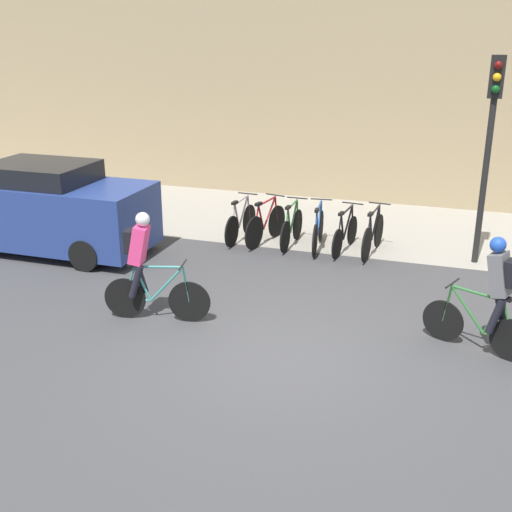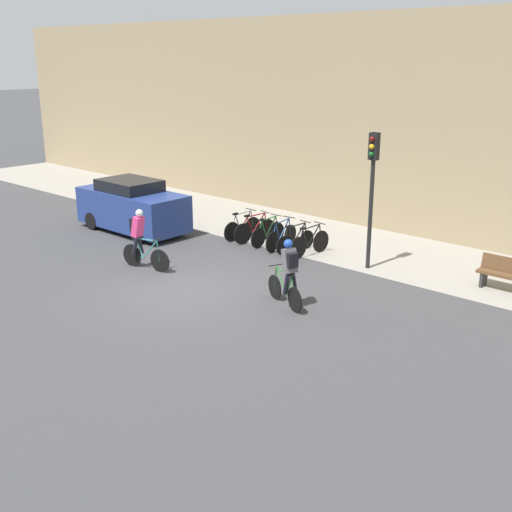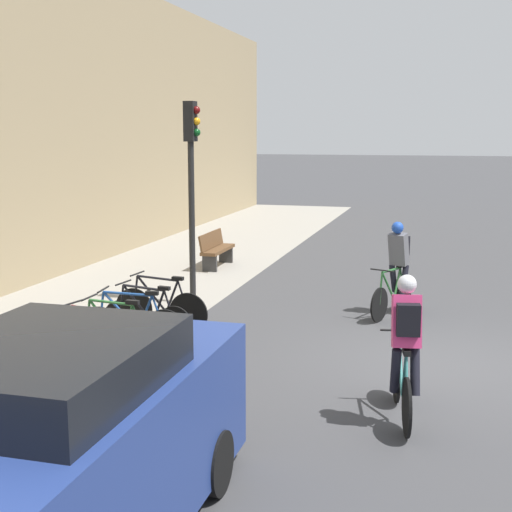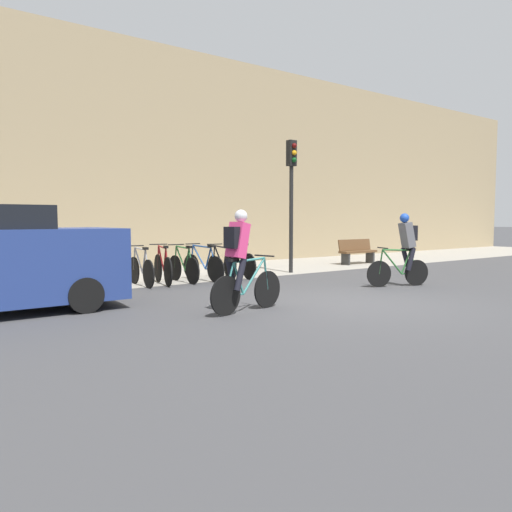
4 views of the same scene
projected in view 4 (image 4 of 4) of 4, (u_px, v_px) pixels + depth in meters
ground at (358, 303)px, 9.63m from camera, size 200.00×200.00×0.00m
kerb_strip at (188, 273)px, 15.03m from camera, size 44.00×4.50×0.01m
building_facade at (150, 157)px, 16.80m from camera, size 44.00×0.60×7.43m
cyclist_pink at (240, 258)px, 8.53m from camera, size 1.70×0.55×1.78m
cyclist_grey at (405, 247)px, 11.99m from camera, size 1.55×0.68×1.76m
parked_bike_0 at (141, 270)px, 12.03m from camera, size 0.46×1.66×0.97m
parked_bike_1 at (163, 268)px, 12.38m from camera, size 0.51×1.68×0.99m
parked_bike_2 at (184, 267)px, 12.72m from camera, size 0.46×1.62×0.97m
parked_bike_3 at (203, 266)px, 13.06m from camera, size 0.46×1.73×0.97m
parked_bike_4 at (222, 265)px, 13.41m from camera, size 0.46×1.65×0.94m
parked_bike_5 at (239, 263)px, 13.75m from camera, size 0.46×1.75×0.99m
traffic_light_pole at (292, 182)px, 14.91m from camera, size 0.26×0.30×3.96m
bench at (357, 251)px, 18.02m from camera, size 1.62×0.44×0.89m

